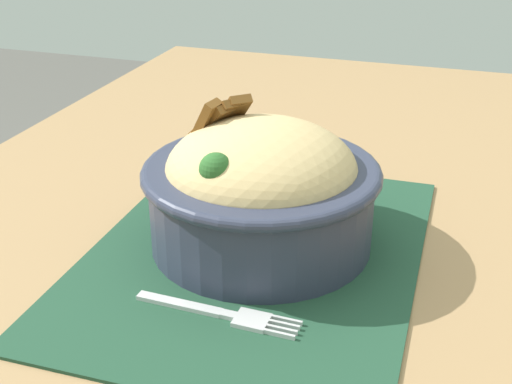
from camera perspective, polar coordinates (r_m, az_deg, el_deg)
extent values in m
cube|color=#99754C|center=(0.62, -0.08, -6.63)|extent=(1.36, 0.77, 0.04)
cylinder|color=olive|center=(1.41, -4.66, -4.00)|extent=(0.04, 0.04, 0.69)
cube|color=#1E422D|center=(0.61, -0.23, -5.12)|extent=(0.39, 0.29, 0.00)
cylinder|color=#2D3347|center=(0.61, 0.00, -1.00)|extent=(0.20, 0.20, 0.08)
torus|color=#2D3347|center=(0.60, 0.00, 1.76)|extent=(0.21, 0.21, 0.01)
ellipsoid|color=tan|center=(0.60, 0.00, 1.85)|extent=(0.24, 0.24, 0.09)
sphere|color=#295C26|center=(0.59, -1.79, 4.02)|extent=(0.03, 0.03, 0.03)
sphere|color=#295C26|center=(0.54, -3.35, 1.89)|extent=(0.03, 0.03, 0.03)
cylinder|color=orange|center=(0.60, -4.22, 4.13)|extent=(0.01, 0.03, 0.01)
cylinder|color=orange|center=(0.61, 2.71, 4.39)|extent=(0.03, 0.01, 0.01)
cylinder|color=orange|center=(0.61, -0.98, 4.62)|extent=(0.01, 0.03, 0.01)
cube|color=brown|center=(0.63, -1.96, 6.52)|extent=(0.05, 0.05, 0.05)
cube|color=brown|center=(0.62, -2.89, 6.26)|extent=(0.04, 0.05, 0.04)
cube|color=brown|center=(0.62, -3.69, 5.86)|extent=(0.03, 0.05, 0.04)
cube|color=brown|center=(0.61, -4.35, 5.56)|extent=(0.02, 0.03, 0.05)
cube|color=beige|center=(0.54, -6.40, -9.23)|extent=(0.01, 0.07, 0.00)
cube|color=beige|center=(0.53, -2.31, -10.18)|extent=(0.01, 0.01, 0.00)
cube|color=beige|center=(0.52, -0.35, -10.61)|extent=(0.02, 0.03, 0.00)
cube|color=beige|center=(0.51, 1.97, -11.74)|extent=(0.00, 0.02, 0.00)
cube|color=beige|center=(0.52, 2.18, -11.36)|extent=(0.00, 0.02, 0.00)
cube|color=beige|center=(0.52, 2.40, -10.98)|extent=(0.00, 0.02, 0.00)
cube|color=beige|center=(0.52, 2.60, -10.61)|extent=(0.00, 0.02, 0.00)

